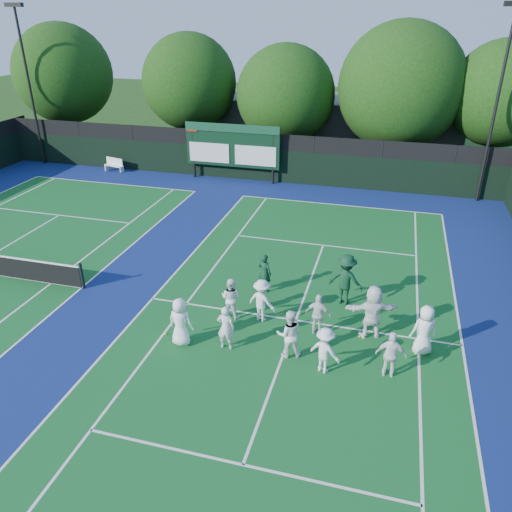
# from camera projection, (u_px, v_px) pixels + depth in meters

# --- Properties ---
(ground) EXTENTS (120.00, 120.00, 0.00)m
(ground) POSITION_uv_depth(u_px,v_px,m) (290.00, 337.00, 16.57)
(ground) COLOR #193A10
(ground) RESTS_ON ground
(court_apron) EXTENTS (34.00, 32.00, 0.01)m
(court_apron) POSITION_uv_depth(u_px,v_px,m) (140.00, 297.00, 18.86)
(court_apron) COLOR navy
(court_apron) RESTS_ON ground
(near_court) EXTENTS (11.05, 23.85, 0.01)m
(near_court) POSITION_uv_depth(u_px,v_px,m) (296.00, 320.00, 17.42)
(near_court) COLOR #115520
(near_court) RESTS_ON ground
(back_fence) EXTENTS (34.00, 0.08, 3.00)m
(back_fence) POSITION_uv_depth(u_px,v_px,m) (250.00, 159.00, 31.21)
(back_fence) COLOR black
(back_fence) RESTS_ON ground
(scoreboard) EXTENTS (6.00, 0.21, 3.55)m
(scoreboard) POSITION_uv_depth(u_px,v_px,m) (232.00, 146.00, 30.72)
(scoreboard) COLOR black
(scoreboard) RESTS_ON ground
(clubhouse) EXTENTS (18.00, 6.00, 4.00)m
(clubhouse) POSITION_uv_depth(u_px,v_px,m) (332.00, 126.00, 36.87)
(clubhouse) COLOR #535357
(clubhouse) RESTS_ON ground
(light_pole_left) EXTENTS (1.20, 0.30, 10.12)m
(light_pole_left) POSITION_uv_depth(u_px,v_px,m) (26.00, 68.00, 32.33)
(light_pole_left) COLOR black
(light_pole_left) RESTS_ON ground
(light_pole_right) EXTENTS (1.20, 0.30, 10.12)m
(light_pole_right) POSITION_uv_depth(u_px,v_px,m) (501.00, 84.00, 25.52)
(light_pole_right) COLOR black
(light_pole_right) RESTS_ON ground
(bench) EXTENTS (1.46, 0.73, 0.89)m
(bench) POSITION_uv_depth(u_px,v_px,m) (114.00, 164.00, 33.25)
(bench) COLOR white
(bench) RESTS_ON ground
(tree_a) EXTENTS (6.97, 6.97, 9.05)m
(tree_a) POSITION_uv_depth(u_px,v_px,m) (66.00, 76.00, 36.04)
(tree_a) COLOR black
(tree_a) RESTS_ON ground
(tree_b) EXTENTS (6.35, 6.35, 8.51)m
(tree_b) POSITION_uv_depth(u_px,v_px,m) (192.00, 84.00, 33.81)
(tree_b) COLOR black
(tree_b) RESTS_ON ground
(tree_c) EXTENTS (6.41, 6.41, 7.94)m
(tree_c) POSITION_uv_depth(u_px,v_px,m) (288.00, 98.00, 32.48)
(tree_c) COLOR black
(tree_c) RESTS_ON ground
(tree_d) EXTENTS (7.68, 7.68, 9.34)m
(tree_d) POSITION_uv_depth(u_px,v_px,m) (403.00, 90.00, 30.44)
(tree_d) COLOR black
(tree_d) RESTS_ON ground
(tree_e) EXTENTS (6.13, 6.13, 8.40)m
(tree_e) POSITION_uv_depth(u_px,v_px,m) (505.00, 97.00, 29.13)
(tree_e) COLOR black
(tree_e) RESTS_ON ground
(tennis_ball_0) EXTENTS (0.07, 0.07, 0.07)m
(tennis_ball_0) POSITION_uv_depth(u_px,v_px,m) (166.00, 334.00, 16.64)
(tennis_ball_0) COLOR #C1D819
(tennis_ball_0) RESTS_ON ground
(tennis_ball_1) EXTENTS (0.07, 0.07, 0.07)m
(tennis_ball_1) POSITION_uv_depth(u_px,v_px,m) (360.00, 336.00, 16.52)
(tennis_ball_1) COLOR #C1D819
(tennis_ball_1) RESTS_ON ground
(tennis_ball_3) EXTENTS (0.07, 0.07, 0.07)m
(tennis_ball_3) POSITION_uv_depth(u_px,v_px,m) (223.00, 316.00, 17.64)
(tennis_ball_3) COLOR #C1D819
(tennis_ball_3) RESTS_ON ground
(tennis_ball_4) EXTENTS (0.07, 0.07, 0.07)m
(tennis_ball_4) POSITION_uv_depth(u_px,v_px,m) (368.00, 293.00, 19.06)
(tennis_ball_4) COLOR #C1D819
(tennis_ball_4) RESTS_ON ground
(tennis_ball_5) EXTENTS (0.07, 0.07, 0.07)m
(tennis_ball_5) POSITION_uv_depth(u_px,v_px,m) (321.00, 342.00, 16.27)
(tennis_ball_5) COLOR #C1D819
(tennis_ball_5) RESTS_ON ground
(player_front_0) EXTENTS (0.83, 0.56, 1.66)m
(player_front_0) POSITION_uv_depth(u_px,v_px,m) (180.00, 322.00, 15.88)
(player_front_0) COLOR white
(player_front_0) RESTS_ON ground
(player_front_1) EXTENTS (0.57, 0.38, 1.55)m
(player_front_1) POSITION_uv_depth(u_px,v_px,m) (226.00, 328.00, 15.68)
(player_front_1) COLOR silver
(player_front_1) RESTS_ON ground
(player_front_2) EXTENTS (0.95, 0.84, 1.63)m
(player_front_2) POSITION_uv_depth(u_px,v_px,m) (289.00, 334.00, 15.32)
(player_front_2) COLOR white
(player_front_2) RESTS_ON ground
(player_front_3) EXTENTS (1.11, 0.87, 1.50)m
(player_front_3) POSITION_uv_depth(u_px,v_px,m) (325.00, 350.00, 14.68)
(player_front_3) COLOR white
(player_front_3) RESTS_ON ground
(player_front_4) EXTENTS (0.89, 0.39, 1.51)m
(player_front_4) POSITION_uv_depth(u_px,v_px,m) (391.00, 355.00, 14.49)
(player_front_4) COLOR white
(player_front_4) RESTS_ON ground
(player_back_0) EXTENTS (0.81, 0.68, 1.49)m
(player_back_0) POSITION_uv_depth(u_px,v_px,m) (231.00, 298.00, 17.38)
(player_back_0) COLOR white
(player_back_0) RESTS_ON ground
(player_back_1) EXTENTS (1.15, 0.88, 1.58)m
(player_back_1) POSITION_uv_depth(u_px,v_px,m) (262.00, 301.00, 17.12)
(player_back_1) COLOR white
(player_back_1) RESTS_ON ground
(player_back_2) EXTENTS (0.91, 0.47, 1.49)m
(player_back_2) POSITION_uv_depth(u_px,v_px,m) (318.00, 314.00, 16.42)
(player_back_2) COLOR white
(player_back_2) RESTS_ON ground
(player_back_3) EXTENTS (1.83, 1.06, 1.88)m
(player_back_3) POSITION_uv_depth(u_px,v_px,m) (372.00, 312.00, 16.21)
(player_back_3) COLOR white
(player_back_3) RESTS_ON ground
(player_back_4) EXTENTS (0.96, 0.78, 1.68)m
(player_back_4) POSITION_uv_depth(u_px,v_px,m) (424.00, 330.00, 15.45)
(player_back_4) COLOR white
(player_back_4) RESTS_ON ground
(coach_left) EXTENTS (0.66, 0.54, 1.55)m
(coach_left) POSITION_uv_depth(u_px,v_px,m) (265.00, 273.00, 18.94)
(coach_left) COLOR #0E341F
(coach_left) RESTS_ON ground
(coach_right) EXTENTS (1.37, 0.93, 1.95)m
(coach_right) POSITION_uv_depth(u_px,v_px,m) (346.00, 280.00, 18.06)
(coach_right) COLOR #0E341E
(coach_right) RESTS_ON ground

